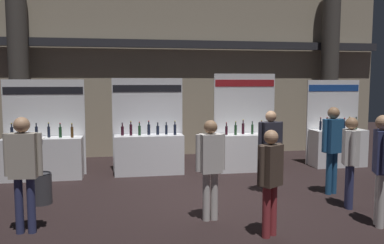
{
  "coord_description": "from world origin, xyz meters",
  "views": [
    {
      "loc": [
        -1.86,
        -7.6,
        2.33
      ],
      "look_at": [
        -0.28,
        1.42,
        1.4
      ],
      "focal_mm": 37.03,
      "sensor_mm": 36.0,
      "label": 1
    }
  ],
  "objects_px": {
    "exhibitor_booth_1": "(149,150)",
    "visitor_0": "(23,164)",
    "exhibitor_booth_0": "(44,154)",
    "visitor_7": "(270,144)",
    "trash_bin": "(41,188)",
    "visitor_3": "(381,161)",
    "exhibitor_booth_3": "(337,144)",
    "visitor_5": "(270,175)",
    "exhibitor_booth_2": "(247,147)",
    "visitor_1": "(210,161)",
    "visitor_2": "(350,155)",
    "visitor_4": "(333,142)"
  },
  "relations": [
    {
      "from": "exhibitor_booth_3",
      "to": "trash_bin",
      "type": "xyz_separation_m",
      "value": [
        -7.4,
        -2.23,
        -0.31
      ]
    },
    {
      "from": "exhibitor_booth_3",
      "to": "visitor_1",
      "type": "bearing_deg",
      "value": -140.34
    },
    {
      "from": "trash_bin",
      "to": "exhibitor_booth_3",
      "type": "bearing_deg",
      "value": 16.74
    },
    {
      "from": "exhibitor_booth_1",
      "to": "visitor_2",
      "type": "height_order",
      "value": "exhibitor_booth_1"
    },
    {
      "from": "exhibitor_booth_0",
      "to": "trash_bin",
      "type": "relative_size",
      "value": 3.96
    },
    {
      "from": "exhibitor_booth_2",
      "to": "visitor_7",
      "type": "xyz_separation_m",
      "value": [
        -0.2,
        -2.17,
        0.44
      ]
    },
    {
      "from": "exhibitor_booth_3",
      "to": "visitor_3",
      "type": "distance_m",
      "value": 4.79
    },
    {
      "from": "trash_bin",
      "to": "visitor_7",
      "type": "height_order",
      "value": "visitor_7"
    },
    {
      "from": "exhibitor_booth_2",
      "to": "visitor_5",
      "type": "xyz_separation_m",
      "value": [
        -1.07,
        -4.42,
        0.34
      ]
    },
    {
      "from": "exhibitor_booth_0",
      "to": "exhibitor_booth_2",
      "type": "height_order",
      "value": "exhibitor_booth_2"
    },
    {
      "from": "visitor_3",
      "to": "visitor_4",
      "type": "relative_size",
      "value": 1.0
    },
    {
      "from": "exhibitor_booth_0",
      "to": "exhibitor_booth_3",
      "type": "xyz_separation_m",
      "value": [
        7.74,
        0.14,
        0.01
      ]
    },
    {
      "from": "visitor_1",
      "to": "visitor_7",
      "type": "height_order",
      "value": "visitor_7"
    },
    {
      "from": "trash_bin",
      "to": "visitor_3",
      "type": "distance_m",
      "value": 6.07
    },
    {
      "from": "exhibitor_booth_3",
      "to": "exhibitor_booth_2",
      "type": "bearing_deg",
      "value": -178.11
    },
    {
      "from": "exhibitor_booth_2",
      "to": "visitor_1",
      "type": "height_order",
      "value": "exhibitor_booth_2"
    },
    {
      "from": "exhibitor_booth_0",
      "to": "visitor_5",
      "type": "relative_size",
      "value": 1.47
    },
    {
      "from": "visitor_2",
      "to": "visitor_5",
      "type": "relative_size",
      "value": 1.04
    },
    {
      "from": "exhibitor_booth_3",
      "to": "exhibitor_booth_0",
      "type": "bearing_deg",
      "value": -178.97
    },
    {
      "from": "trash_bin",
      "to": "visitor_0",
      "type": "distance_m",
      "value": 1.7
    },
    {
      "from": "visitor_1",
      "to": "exhibitor_booth_1",
      "type": "bearing_deg",
      "value": 95.02
    },
    {
      "from": "exhibitor_booth_3",
      "to": "visitor_2",
      "type": "xyz_separation_m",
      "value": [
        -1.75,
        -3.47,
        0.39
      ]
    },
    {
      "from": "exhibitor_booth_0",
      "to": "visitor_7",
      "type": "relative_size",
      "value": 1.38
    },
    {
      "from": "visitor_2",
      "to": "visitor_3",
      "type": "distance_m",
      "value": 0.95
    },
    {
      "from": "exhibitor_booth_0",
      "to": "visitor_4",
      "type": "xyz_separation_m",
      "value": [
        6.15,
        -2.42,
        0.49
      ]
    },
    {
      "from": "exhibitor_booth_2",
      "to": "visitor_7",
      "type": "height_order",
      "value": "exhibitor_booth_2"
    },
    {
      "from": "visitor_0",
      "to": "visitor_7",
      "type": "distance_m",
      "value": 4.76
    },
    {
      "from": "exhibitor_booth_0",
      "to": "exhibitor_booth_1",
      "type": "xyz_separation_m",
      "value": [
        2.53,
        0.11,
        0.0
      ]
    },
    {
      "from": "visitor_0",
      "to": "visitor_5",
      "type": "bearing_deg",
      "value": -7.27
    },
    {
      "from": "visitor_1",
      "to": "trash_bin",
      "type": "bearing_deg",
      "value": 147.07
    },
    {
      "from": "visitor_2",
      "to": "exhibitor_booth_0",
      "type": "bearing_deg",
      "value": 81.4
    },
    {
      "from": "exhibitor_booth_3",
      "to": "visitor_2",
      "type": "distance_m",
      "value": 3.91
    },
    {
      "from": "exhibitor_booth_0",
      "to": "visitor_3",
      "type": "bearing_deg",
      "value": -35.71
    },
    {
      "from": "exhibitor_booth_0",
      "to": "visitor_2",
      "type": "xyz_separation_m",
      "value": [
        5.99,
        -3.33,
        0.39
      ]
    },
    {
      "from": "visitor_3",
      "to": "visitor_2",
      "type": "bearing_deg",
      "value": -160.7
    },
    {
      "from": "visitor_2",
      "to": "visitor_7",
      "type": "distance_m",
      "value": 1.62
    },
    {
      "from": "visitor_3",
      "to": "visitor_7",
      "type": "relative_size",
      "value": 1.04
    },
    {
      "from": "exhibitor_booth_3",
      "to": "trash_bin",
      "type": "relative_size",
      "value": 3.95
    },
    {
      "from": "visitor_0",
      "to": "visitor_1",
      "type": "relative_size",
      "value": 1.06
    },
    {
      "from": "trash_bin",
      "to": "visitor_4",
      "type": "distance_m",
      "value": 5.87
    },
    {
      "from": "exhibitor_booth_1",
      "to": "visitor_0",
      "type": "xyz_separation_m",
      "value": [
        -2.14,
        -3.71,
        0.47
      ]
    },
    {
      "from": "visitor_1",
      "to": "visitor_4",
      "type": "xyz_separation_m",
      "value": [
        2.82,
        1.1,
        0.08
      ]
    },
    {
      "from": "visitor_7",
      "to": "visitor_3",
      "type": "bearing_deg",
      "value": 106.33
    },
    {
      "from": "visitor_1",
      "to": "visitor_5",
      "type": "xyz_separation_m",
      "value": [
        0.73,
        -0.84,
        -0.06
      ]
    },
    {
      "from": "visitor_0",
      "to": "exhibitor_booth_2",
      "type": "bearing_deg",
      "value": 42.32
    },
    {
      "from": "visitor_5",
      "to": "exhibitor_booth_0",
      "type": "bearing_deg",
      "value": 99.98
    },
    {
      "from": "exhibitor_booth_3",
      "to": "visitor_0",
      "type": "distance_m",
      "value": 8.26
    },
    {
      "from": "exhibitor_booth_2",
      "to": "visitor_5",
      "type": "height_order",
      "value": "exhibitor_booth_2"
    },
    {
      "from": "exhibitor_booth_3",
      "to": "visitor_5",
      "type": "bearing_deg",
      "value": -129.34
    },
    {
      "from": "exhibitor_booth_2",
      "to": "visitor_7",
      "type": "distance_m",
      "value": 2.22
    }
  ]
}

